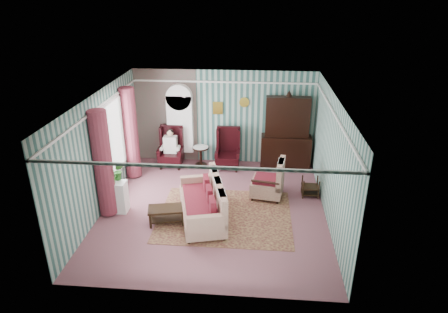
# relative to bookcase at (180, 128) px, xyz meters

# --- Properties ---
(floor) EXTENTS (6.00, 6.00, 0.00)m
(floor) POSITION_rel_bookcase_xyz_m (1.35, -2.84, -1.12)
(floor) COLOR #834C54
(floor) RESTS_ON ground
(room_shell) EXTENTS (5.53, 6.02, 2.91)m
(room_shell) POSITION_rel_bookcase_xyz_m (0.73, -2.66, 0.89)
(room_shell) COLOR #36635C
(room_shell) RESTS_ON ground
(bookcase) EXTENTS (0.80, 0.28, 2.24)m
(bookcase) POSITION_rel_bookcase_xyz_m (0.00, 0.00, 0.00)
(bookcase) COLOR silver
(bookcase) RESTS_ON floor
(dresser_hutch) EXTENTS (1.50, 0.56, 2.36)m
(dresser_hutch) POSITION_rel_bookcase_xyz_m (3.25, -0.12, 0.06)
(dresser_hutch) COLOR black
(dresser_hutch) RESTS_ON floor
(wingback_left) EXTENTS (0.76, 0.80, 1.25)m
(wingback_left) POSITION_rel_bookcase_xyz_m (-0.25, -0.39, -0.50)
(wingback_left) COLOR black
(wingback_left) RESTS_ON floor
(wingback_right) EXTENTS (0.76, 0.80, 1.25)m
(wingback_right) POSITION_rel_bookcase_xyz_m (1.50, -0.39, -0.50)
(wingback_right) COLOR black
(wingback_right) RESTS_ON floor
(seated_woman) EXTENTS (0.44, 0.40, 1.18)m
(seated_woman) POSITION_rel_bookcase_xyz_m (-0.25, -0.39, -0.53)
(seated_woman) COLOR silver
(seated_woman) RESTS_ON floor
(round_side_table) EXTENTS (0.50, 0.50, 0.60)m
(round_side_table) POSITION_rel_bookcase_xyz_m (0.65, -0.24, -0.82)
(round_side_table) COLOR black
(round_side_table) RESTS_ON floor
(nest_table) EXTENTS (0.45, 0.38, 0.54)m
(nest_table) POSITION_rel_bookcase_xyz_m (3.82, -1.94, -0.85)
(nest_table) COLOR black
(nest_table) RESTS_ON floor
(plant_stand) EXTENTS (0.55, 0.35, 0.80)m
(plant_stand) POSITION_rel_bookcase_xyz_m (-1.05, -3.14, -0.72)
(plant_stand) COLOR silver
(plant_stand) RESTS_ON floor
(rug) EXTENTS (3.20, 2.60, 0.01)m
(rug) POSITION_rel_bookcase_xyz_m (1.65, -3.14, -1.11)
(rug) COLOR #451718
(rug) RESTS_ON floor
(sofa) EXTENTS (1.50, 2.27, 0.96)m
(sofa) POSITION_rel_bookcase_xyz_m (1.11, -3.35, -0.64)
(sofa) COLOR beige
(sofa) RESTS_ON floor
(floral_armchair) EXTENTS (1.03, 1.02, 0.91)m
(floral_armchair) POSITION_rel_bookcase_xyz_m (2.68, -2.07, -0.66)
(floral_armchair) COLOR #C0AE95
(floral_armchair) RESTS_ON floor
(coffee_table) EXTENTS (0.93, 0.63, 0.40)m
(coffee_table) POSITION_rel_bookcase_xyz_m (0.31, -3.56, -0.92)
(coffee_table) COLOR black
(coffee_table) RESTS_ON floor
(potted_plant_a) EXTENTS (0.40, 0.35, 0.43)m
(potted_plant_a) POSITION_rel_bookcase_xyz_m (-1.07, -3.21, -0.10)
(potted_plant_a) COLOR #205019
(potted_plant_a) RESTS_ON plant_stand
(potted_plant_b) EXTENTS (0.28, 0.23, 0.47)m
(potted_plant_b) POSITION_rel_bookcase_xyz_m (-0.97, -2.99, -0.08)
(potted_plant_b) COLOR #20581B
(potted_plant_b) RESTS_ON plant_stand
(potted_plant_c) EXTENTS (0.24, 0.24, 0.35)m
(potted_plant_c) POSITION_rel_bookcase_xyz_m (-1.17, -3.06, -0.15)
(potted_plant_c) COLOR #204816
(potted_plant_c) RESTS_ON plant_stand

